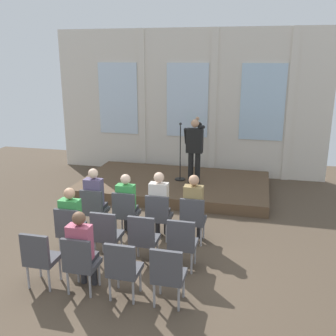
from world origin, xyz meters
The scene contains 23 objects.
ground_plane centered at (0.00, 0.00, 0.00)m, with size 15.46×15.46×0.00m, color brown.
rear_partition centered at (0.04, 5.94, 2.14)m, with size 8.11×0.14×4.26m.
stage_platform centered at (0.00, 4.23, 0.14)m, with size 4.93×2.83×0.28m, color brown.
speaker centered at (0.54, 4.15, 1.26)m, with size 0.50×0.69×1.68m.
mic_stand centered at (0.13, 4.31, 0.61)m, with size 0.28×0.28×1.55m.
chair_r0_c0 centered at (-1.01, 1.30, 0.53)m, with size 0.46×0.44×0.94m.
audience_r0_c0 centered at (-1.01, 1.38, 0.75)m, with size 0.36×0.39×1.35m.
chair_r0_c1 centered at (-0.34, 1.30, 0.53)m, with size 0.46×0.44×0.94m.
audience_r0_c1 centered at (-0.34, 1.38, 0.71)m, with size 0.36×0.39×1.28m.
chair_r0_c2 centered at (0.34, 1.30, 0.53)m, with size 0.46×0.44×0.94m.
audience_r0_c2 centered at (0.34, 1.38, 0.76)m, with size 0.36×0.39×1.37m.
chair_r0_c3 centered at (1.01, 1.30, 0.53)m, with size 0.46×0.44×0.94m.
audience_r0_c3 centered at (1.01, 1.38, 0.75)m, with size 0.36×0.39×1.36m.
chair_r1_c0 centered at (-1.01, 0.29, 0.53)m, with size 0.46×0.44×0.94m.
audience_r1_c0 centered at (-1.01, 0.37, 0.72)m, with size 0.36×0.39×1.28m.
chair_r1_c1 centered at (-0.34, 0.29, 0.53)m, with size 0.46×0.44×0.94m.
chair_r1_c2 centered at (0.34, 0.29, 0.53)m, with size 0.46×0.44×0.94m.
chair_r1_c3 centered at (1.01, 0.29, 0.53)m, with size 0.46×0.44×0.94m.
chair_r2_c0 centered at (-1.01, -0.72, 0.53)m, with size 0.46×0.44×0.94m.
chair_r2_c1 centered at (-0.34, -0.72, 0.53)m, with size 0.46×0.44×0.94m.
audience_r2_c1 centered at (-0.34, -0.64, 0.73)m, with size 0.36×0.39×1.31m.
chair_r2_c2 centered at (0.34, -0.72, 0.53)m, with size 0.46×0.44×0.94m.
chair_r2_c3 centered at (1.01, -0.72, 0.53)m, with size 0.46×0.44×0.94m.
Camera 1 is at (2.16, -5.45, 3.50)m, focal length 41.48 mm.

